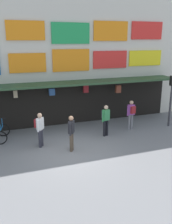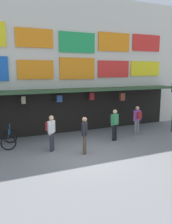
# 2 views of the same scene
# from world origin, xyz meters

# --- Properties ---
(ground_plane) EXTENTS (80.00, 80.00, 0.00)m
(ground_plane) POSITION_xyz_m (0.00, 0.00, 0.00)
(ground_plane) COLOR slate
(shopfront) EXTENTS (18.00, 2.60, 8.00)m
(shopfront) POSITION_xyz_m (-0.00, 4.57, 3.96)
(shopfront) COLOR beige
(shopfront) RESTS_ON ground
(traffic_light_far) EXTENTS (0.32, 0.35, 3.20)m
(traffic_light_far) POSITION_xyz_m (6.50, 1.55, 2.14)
(traffic_light_far) COLOR #38383D
(traffic_light_far) RESTS_ON ground
(bicycle_parked) EXTENTS (0.91, 1.27, 1.05)m
(bicycle_parked) POSITION_xyz_m (-2.92, 2.58, 0.39)
(bicycle_parked) COLOR black
(bicycle_parked) RESTS_ON ground
(pedestrian_in_blue) EXTENTS (0.51, 0.43, 1.68)m
(pedestrian_in_blue) POSITION_xyz_m (2.30, 1.39, 0.98)
(pedestrian_in_blue) COLOR black
(pedestrian_in_blue) RESTS_ON ground
(pedestrian_in_green) EXTENTS (0.37, 0.47, 1.68)m
(pedestrian_in_green) POSITION_xyz_m (0.08, 0.20, 0.95)
(pedestrian_in_green) COLOR brown
(pedestrian_in_green) RESTS_ON ground
(pedestrian_in_purple) EXTENTS (0.47, 0.48, 1.68)m
(pedestrian_in_purple) POSITION_xyz_m (-1.20, 1.14, 0.98)
(pedestrian_in_purple) COLOR #2D2D38
(pedestrian_in_purple) RESTS_ON ground
(pedestrian_in_black) EXTENTS (0.53, 0.39, 1.68)m
(pedestrian_in_black) POSITION_xyz_m (4.08, 1.80, 0.98)
(pedestrian_in_black) COLOR gray
(pedestrian_in_black) RESTS_ON ground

